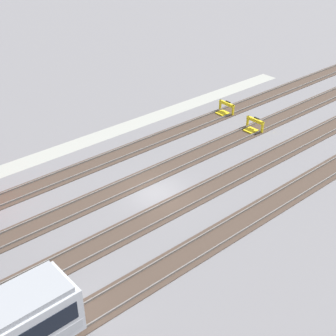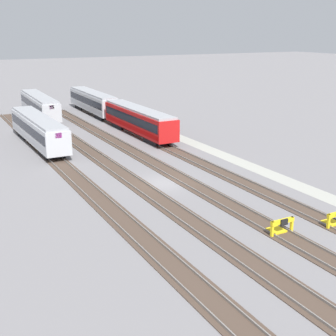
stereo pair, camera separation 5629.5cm
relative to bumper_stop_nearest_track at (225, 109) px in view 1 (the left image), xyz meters
The scene contains 8 objects.
ground_plane 16.17m from the bumper_stop_nearest_track, 24.70° to the left, with size 400.00×400.00×0.00m, color slate.
service_walkway 15.24m from the bumper_stop_nearest_track, 15.44° to the right, with size 54.00×2.00×0.01m, color #9E9E93.
rail_track_nearest 14.69m from the bumper_stop_nearest_track, ahead, with size 90.00×2.23×0.21m.
rail_track_near_inner 15.37m from the bumper_stop_nearest_track, 17.05° to the left, with size 90.00×2.24×0.21m.
rail_track_middle 17.23m from the bumper_stop_nearest_track, 31.52° to the left, with size 90.00×2.24×0.21m.
rail_track_far_inner 19.96m from the bumper_stop_nearest_track, 42.62° to the left, with size 90.00×2.23×0.21m.
bumper_stop_nearest_track is the anchor object (origin of this frame).
bumper_stop_near_inner_track 4.58m from the bumper_stop_nearest_track, 79.72° to the left, with size 1.36×2.00×1.22m.
Camera 1 is at (18.62, 23.17, 20.30)m, focal length 50.00 mm.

